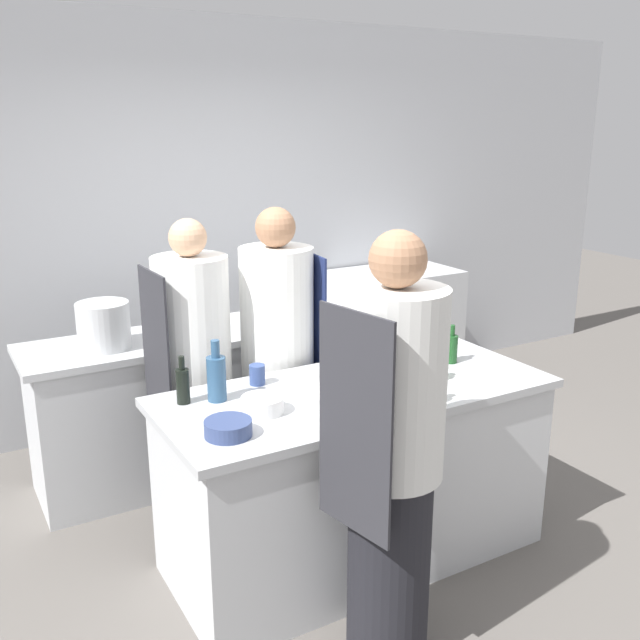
# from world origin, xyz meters

# --- Properties ---
(ground_plane) EXTENTS (16.00, 16.00, 0.00)m
(ground_plane) POSITION_xyz_m (0.00, 0.00, 0.00)
(ground_plane) COLOR #605B56
(wall_back) EXTENTS (8.00, 0.06, 2.80)m
(wall_back) POSITION_xyz_m (0.00, 2.13, 1.40)
(wall_back) COLOR silver
(wall_back) RESTS_ON ground_plane
(prep_counter) EXTENTS (1.89, 0.81, 0.90)m
(prep_counter) POSITION_xyz_m (0.00, 0.00, 0.45)
(prep_counter) COLOR silver
(prep_counter) RESTS_ON ground_plane
(pass_counter) EXTENTS (2.31, 0.59, 0.90)m
(pass_counter) POSITION_xyz_m (-0.20, 1.25, 0.45)
(pass_counter) COLOR silver
(pass_counter) RESTS_ON ground_plane
(oven_range) EXTENTS (0.93, 0.62, 0.98)m
(oven_range) POSITION_xyz_m (1.51, 1.77, 0.49)
(oven_range) COLOR silver
(oven_range) RESTS_ON ground_plane
(chef_at_prep_near) EXTENTS (0.44, 0.42, 1.76)m
(chef_at_prep_near) POSITION_xyz_m (-0.25, -0.63, 0.87)
(chef_at_prep_near) COLOR black
(chef_at_prep_near) RESTS_ON ground_plane
(chef_at_stove) EXTENTS (0.42, 0.40, 1.69)m
(chef_at_stove) POSITION_xyz_m (-0.09, 0.64, 0.84)
(chef_at_stove) COLOR black
(chef_at_stove) RESTS_ON ground_plane
(chef_at_pass_far) EXTENTS (0.41, 0.39, 1.66)m
(chef_at_pass_far) POSITION_xyz_m (-0.55, 0.71, 0.82)
(chef_at_pass_far) COLOR black
(chef_at_pass_far) RESTS_ON ground_plane
(bottle_olive_oil) EXTENTS (0.08, 0.08, 0.24)m
(bottle_olive_oil) POSITION_xyz_m (0.13, -0.32, 0.99)
(bottle_olive_oil) COLOR silver
(bottle_olive_oil) RESTS_ON prep_counter
(bottle_vinegar) EXTENTS (0.06, 0.06, 0.22)m
(bottle_vinegar) POSITION_xyz_m (-0.77, 0.24, 0.99)
(bottle_vinegar) COLOR black
(bottle_vinegar) RESTS_ON prep_counter
(bottle_wine) EXTENTS (0.09, 0.09, 0.19)m
(bottle_wine) POSITION_xyz_m (0.36, -0.10, 0.97)
(bottle_wine) COLOR #B2A84C
(bottle_wine) RESTS_ON prep_counter
(bottle_cooking_oil) EXTENTS (0.09, 0.09, 0.28)m
(bottle_cooking_oil) POSITION_xyz_m (-0.63, 0.19, 1.01)
(bottle_cooking_oil) COLOR #2D5175
(bottle_cooking_oil) RESTS_ON prep_counter
(bottle_sauce) EXTENTS (0.07, 0.07, 0.25)m
(bottle_sauce) POSITION_xyz_m (-0.09, -0.22, 1.00)
(bottle_sauce) COLOR #5B2319
(bottle_sauce) RESTS_ON prep_counter
(bottle_water) EXTENTS (0.07, 0.07, 0.20)m
(bottle_water) POSITION_xyz_m (0.63, 0.07, 0.98)
(bottle_water) COLOR #19471E
(bottle_water) RESTS_ON prep_counter
(bowl_mixing_large) EXTENTS (0.19, 0.19, 0.07)m
(bowl_mixing_large) POSITION_xyz_m (-0.51, -0.04, 0.93)
(bowl_mixing_large) COLOR white
(bowl_mixing_large) RESTS_ON prep_counter
(bowl_prep_small) EXTENTS (0.18, 0.18, 0.05)m
(bowl_prep_small) POSITION_xyz_m (0.49, 0.19, 0.92)
(bowl_prep_small) COLOR white
(bowl_prep_small) RESTS_ON prep_counter
(bowl_ceramic_blue) EXTENTS (0.22, 0.22, 0.05)m
(bowl_ceramic_blue) POSITION_xyz_m (-0.21, -0.07, 0.92)
(bowl_ceramic_blue) COLOR white
(bowl_ceramic_blue) RESTS_ON prep_counter
(bowl_wooden_salad) EXTENTS (0.19, 0.19, 0.07)m
(bowl_wooden_salad) POSITION_xyz_m (-0.73, -0.18, 0.93)
(bowl_wooden_salad) COLOR navy
(bowl_wooden_salad) RESTS_ON prep_counter
(cup) EXTENTS (0.08, 0.08, 0.10)m
(cup) POSITION_xyz_m (-0.39, 0.28, 0.95)
(cup) COLOR #33477F
(cup) RESTS_ON prep_counter
(stockpot) EXTENTS (0.29, 0.29, 0.26)m
(stockpot) POSITION_xyz_m (-0.88, 1.22, 1.03)
(stockpot) COLOR silver
(stockpot) RESTS_ON pass_counter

